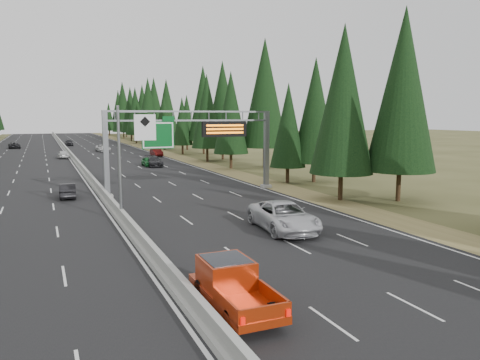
# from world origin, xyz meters

# --- Properties ---
(road) EXTENTS (32.00, 260.00, 0.08)m
(road) POSITION_xyz_m (0.00, 80.00, 0.04)
(road) COLOR black
(road) RESTS_ON ground
(shoulder_right) EXTENTS (3.60, 260.00, 0.06)m
(shoulder_right) POSITION_xyz_m (17.80, 80.00, 0.03)
(shoulder_right) COLOR olive
(shoulder_right) RESTS_ON ground
(median_barrier) EXTENTS (0.70, 260.00, 0.85)m
(median_barrier) POSITION_xyz_m (0.00, 80.00, 0.41)
(median_barrier) COLOR gray
(median_barrier) RESTS_ON road
(sign_gantry) EXTENTS (16.75, 0.98, 7.80)m
(sign_gantry) POSITION_xyz_m (8.92, 34.88, 5.27)
(sign_gantry) COLOR slate
(sign_gantry) RESTS_ON road
(hov_sign_pole) EXTENTS (2.80, 0.50, 8.00)m
(hov_sign_pole) POSITION_xyz_m (0.58, 24.97, 4.72)
(hov_sign_pole) COLOR slate
(hov_sign_pole) RESTS_ON road
(tree_row_right) EXTENTS (11.76, 240.56, 18.77)m
(tree_row_right) POSITION_xyz_m (22.19, 77.13, 9.11)
(tree_row_right) COLOR black
(tree_row_right) RESTS_ON ground
(silver_minivan) EXTENTS (3.55, 6.75, 1.81)m
(silver_minivan) POSITION_xyz_m (9.16, 18.20, 0.99)
(silver_minivan) COLOR silver
(silver_minivan) RESTS_ON road
(red_pickup) EXTENTS (1.94, 5.42, 1.77)m
(red_pickup) POSITION_xyz_m (1.50, 8.34, 1.06)
(red_pickup) COLOR black
(red_pickup) RESTS_ON road
(car_ahead_green) EXTENTS (1.63, 4.05, 1.38)m
(car_ahead_green) POSITION_xyz_m (9.50, 60.44, 0.77)
(car_ahead_green) COLOR #145823
(car_ahead_green) RESTS_ON road
(car_ahead_dkred) EXTENTS (1.59, 4.52, 1.49)m
(car_ahead_dkred) POSITION_xyz_m (14.50, 77.01, 0.82)
(car_ahead_dkred) COLOR #4D0C0B
(car_ahead_dkred) RESTS_ON road
(car_ahead_dkgrey) EXTENTS (2.15, 5.09, 1.46)m
(car_ahead_dkgrey) POSITION_xyz_m (10.16, 59.96, 0.81)
(car_ahead_dkgrey) COLOR black
(car_ahead_dkgrey) RESTS_ON road
(car_ahead_white) EXTENTS (2.79, 5.28, 1.42)m
(car_ahead_white) POSITION_xyz_m (6.93, 92.74, 0.79)
(car_ahead_white) COLOR silver
(car_ahead_white) RESTS_ON road
(car_ahead_far) EXTENTS (1.97, 4.78, 1.62)m
(car_ahead_far) POSITION_xyz_m (1.50, 116.46, 0.89)
(car_ahead_far) COLOR black
(car_ahead_far) RESTS_ON road
(car_onc_near) EXTENTS (1.57, 4.00, 1.30)m
(car_onc_near) POSITION_xyz_m (-2.92, 36.48, 0.73)
(car_onc_near) COLOR black
(car_onc_near) RESTS_ON road
(car_onc_white) EXTENTS (1.92, 4.24, 1.41)m
(car_onc_white) POSITION_xyz_m (-1.50, 79.09, 0.79)
(car_onc_white) COLOR silver
(car_onc_white) RESTS_ON road
(car_onc_far) EXTENTS (2.79, 5.40, 1.46)m
(car_onc_far) POSITION_xyz_m (-10.57, 111.30, 0.81)
(car_onc_far) COLOR black
(car_onc_far) RESTS_ON road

